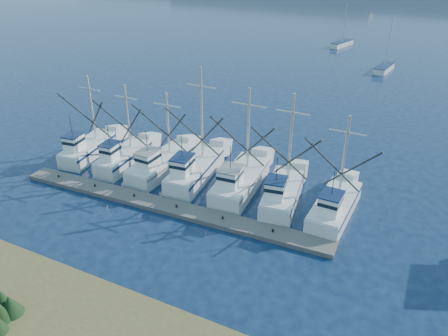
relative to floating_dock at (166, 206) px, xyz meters
The scene contains 5 objects.
ground 8.80m from the floating_dock, 35.47° to the right, with size 500.00×500.00×0.00m, color #0C1936.
floating_dock is the anchor object (origin of this frame).
trawler_fleet 4.85m from the floating_dock, 81.23° to the left, with size 27.27×8.42×9.84m.
sailboat_near 50.50m from the floating_dock, 78.99° to the left, with size 2.57×5.93×8.10m.
sailboat_far 64.82m from the floating_dock, 90.48° to the left, with size 3.29×6.37×8.10m.
Camera 1 is at (9.99, -19.24, 19.28)m, focal length 35.00 mm.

